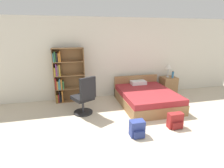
# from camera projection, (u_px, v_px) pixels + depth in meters

# --- Properties ---
(ground_plane) EXTENTS (14.00, 14.00, 0.00)m
(ground_plane) POSITION_uv_depth(u_px,v_px,m) (166.00, 151.00, 3.26)
(ground_plane) COLOR beige
(wall_back) EXTENTS (9.00, 0.06, 2.60)m
(wall_back) POSITION_uv_depth(u_px,v_px,m) (119.00, 58.00, 5.90)
(wall_back) COLOR silver
(wall_back) RESTS_ON ground_plane
(bookshelf) EXTENTS (0.93, 0.27, 1.69)m
(bookshelf) POSITION_uv_depth(u_px,v_px,m) (65.00, 76.00, 5.40)
(bookshelf) COLOR olive
(bookshelf) RESTS_ON ground_plane
(bed) EXTENTS (1.54, 1.92, 0.71)m
(bed) POSITION_uv_depth(u_px,v_px,m) (146.00, 97.00, 5.34)
(bed) COLOR olive
(bed) RESTS_ON ground_plane
(office_chair) EXTENTS (0.67, 0.71, 1.06)m
(office_chair) POSITION_uv_depth(u_px,v_px,m) (85.00, 98.00, 4.61)
(office_chair) COLOR #232326
(office_chair) RESTS_ON ground_plane
(nightstand) EXTENTS (0.51, 0.46, 0.61)m
(nightstand) POSITION_uv_depth(u_px,v_px,m) (168.00, 85.00, 6.26)
(nightstand) COLOR olive
(nightstand) RESTS_ON ground_plane
(table_lamp) EXTENTS (0.23, 0.23, 0.47)m
(table_lamp) POSITION_uv_depth(u_px,v_px,m) (169.00, 67.00, 6.08)
(table_lamp) COLOR #B2B2B7
(table_lamp) RESTS_ON nightstand
(water_bottle) EXTENTS (0.07, 0.07, 0.23)m
(water_bottle) POSITION_uv_depth(u_px,v_px,m) (173.00, 75.00, 6.05)
(water_bottle) COLOR teal
(water_bottle) RESTS_ON nightstand
(backpack_red) EXTENTS (0.34, 0.22, 0.36)m
(backpack_red) POSITION_uv_depth(u_px,v_px,m) (175.00, 121.00, 4.03)
(backpack_red) COLOR maroon
(backpack_red) RESTS_ON ground_plane
(backpack_blue) EXTENTS (0.31, 0.27, 0.35)m
(backpack_blue) POSITION_uv_depth(u_px,v_px,m) (137.00, 129.00, 3.71)
(backpack_blue) COLOR navy
(backpack_blue) RESTS_ON ground_plane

